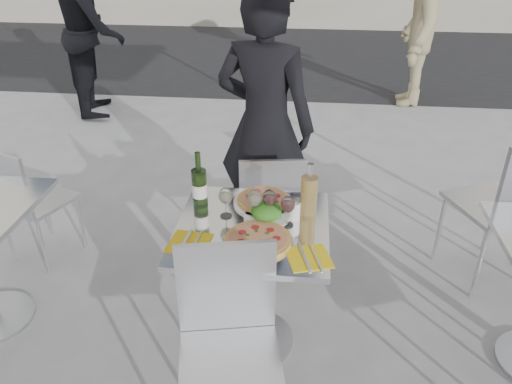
# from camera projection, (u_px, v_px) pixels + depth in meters

# --- Properties ---
(ground) EXTENTS (80.00, 80.00, 0.00)m
(ground) POSITION_uv_depth(u_px,v_px,m) (253.00, 340.00, 2.73)
(ground) COLOR gray
(street_asphalt) EXTENTS (24.00, 5.00, 0.00)m
(street_asphalt) POSITION_uv_depth(u_px,v_px,m) (297.00, 53.00, 8.37)
(street_asphalt) COLOR black
(street_asphalt) RESTS_ON ground
(main_table) EXTENTS (0.72, 0.72, 0.75)m
(main_table) POSITION_uv_depth(u_px,v_px,m) (253.00, 261.00, 2.47)
(main_table) COLOR #B7BABF
(main_table) RESTS_ON ground
(chair_far) EXTENTS (0.44, 0.45, 0.85)m
(chair_far) POSITION_uv_depth(u_px,v_px,m) (271.00, 204.00, 3.03)
(chair_far) COLOR silver
(chair_far) RESTS_ON ground
(chair_near) EXTENTS (0.49, 0.50, 0.91)m
(chair_near) POSITION_uv_depth(u_px,v_px,m) (229.00, 333.00, 2.05)
(chair_near) COLOR silver
(chair_near) RESTS_ON ground
(side_chair_lfar) EXTENTS (0.50, 0.50, 0.84)m
(side_chair_lfar) POSITION_uv_depth(u_px,v_px,m) (25.00, 196.00, 3.13)
(side_chair_lfar) COLOR silver
(side_chair_lfar) RESTS_ON ground
(side_chair_rfar) EXTENTS (0.61, 0.62, 1.01)m
(side_chair_rfar) POSITION_uv_depth(u_px,v_px,m) (511.00, 200.00, 2.88)
(side_chair_rfar) COLOR silver
(side_chair_rfar) RESTS_ON ground
(woman_diner) EXTENTS (0.73, 0.57, 1.75)m
(woman_diner) POSITION_uv_depth(u_px,v_px,m) (265.00, 126.00, 3.13)
(woman_diner) COLOR black
(woman_diner) RESTS_ON ground
(pedestrian_a) EXTENTS (0.92, 1.05, 1.83)m
(pedestrian_a) POSITION_uv_depth(u_px,v_px,m) (92.00, 31.00, 5.50)
(pedestrian_a) COLOR black
(pedestrian_a) RESTS_ON ground
(pedestrian_b) EXTENTS (0.82, 1.29, 1.91)m
(pedestrian_b) POSITION_uv_depth(u_px,v_px,m) (416.00, 22.00, 5.70)
(pedestrian_b) COLOR #8F805C
(pedestrian_b) RESTS_ON ground
(pizza_near) EXTENTS (0.30, 0.30, 0.02)m
(pizza_near) POSITION_uv_depth(u_px,v_px,m) (258.00, 240.00, 2.25)
(pizza_near) COLOR tan
(pizza_near) RESTS_ON main_table
(pizza_far) EXTENTS (0.30, 0.30, 0.03)m
(pizza_far) POSITION_uv_depth(u_px,v_px,m) (263.00, 201.00, 2.54)
(pizza_far) COLOR white
(pizza_far) RESTS_ON main_table
(salad_plate) EXTENTS (0.22, 0.22, 0.09)m
(salad_plate) POSITION_uv_depth(u_px,v_px,m) (266.00, 213.00, 2.40)
(salad_plate) COLOR white
(salad_plate) RESTS_ON main_table
(wine_bottle) EXTENTS (0.07, 0.08, 0.29)m
(wine_bottle) POSITION_uv_depth(u_px,v_px,m) (199.00, 186.00, 2.47)
(wine_bottle) COLOR #30501E
(wine_bottle) RESTS_ON main_table
(carafe) EXTENTS (0.08, 0.08, 0.29)m
(carafe) POSITION_uv_depth(u_px,v_px,m) (309.00, 196.00, 2.37)
(carafe) COLOR tan
(carafe) RESTS_ON main_table
(sugar_shaker) EXTENTS (0.06, 0.06, 0.11)m
(sugar_shaker) POSITION_uv_depth(u_px,v_px,m) (294.00, 209.00, 2.40)
(sugar_shaker) COLOR white
(sugar_shaker) RESTS_ON main_table
(wineglass_white_a) EXTENTS (0.07, 0.07, 0.16)m
(wineglass_white_a) POSITION_uv_depth(u_px,v_px,m) (225.00, 197.00, 2.39)
(wineglass_white_a) COLOR white
(wineglass_white_a) RESTS_ON main_table
(wineglass_white_b) EXTENTS (0.07, 0.07, 0.16)m
(wineglass_white_b) POSITION_uv_depth(u_px,v_px,m) (255.00, 199.00, 2.37)
(wineglass_white_b) COLOR white
(wineglass_white_b) RESTS_ON main_table
(wineglass_red_a) EXTENTS (0.07, 0.07, 0.16)m
(wineglass_red_a) POSITION_uv_depth(u_px,v_px,m) (270.00, 199.00, 2.37)
(wineglass_red_a) COLOR white
(wineglass_red_a) RESTS_ON main_table
(wineglass_red_b) EXTENTS (0.07, 0.07, 0.16)m
(wineglass_red_b) POSITION_uv_depth(u_px,v_px,m) (288.00, 205.00, 2.32)
(wineglass_red_b) COLOR white
(wineglass_red_b) RESTS_ON main_table
(napkin_left) EXTENTS (0.20, 0.20, 0.01)m
(napkin_left) POSITION_uv_depth(u_px,v_px,m) (189.00, 243.00, 2.24)
(napkin_left) COLOR yellow
(napkin_left) RESTS_ON main_table
(napkin_right) EXTENTS (0.22, 0.22, 0.01)m
(napkin_right) POSITION_uv_depth(u_px,v_px,m) (309.00, 257.00, 2.14)
(napkin_right) COLOR yellow
(napkin_right) RESTS_ON main_table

